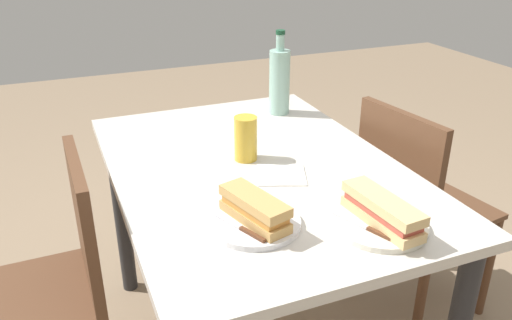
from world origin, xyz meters
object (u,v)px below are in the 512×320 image
(dining_table, at_px, (256,198))
(beer_glass, at_px, (246,139))
(chair_near, at_px, (412,202))
(knife_near, at_px, (368,228))
(plate_near, at_px, (380,225))
(baguette_sandwich_near, at_px, (382,210))
(chair_far, at_px, (56,282))
(knife_far, at_px, (241,228))
(water_bottle, at_px, (280,80))
(baguette_sandwich_far, at_px, (255,208))
(plate_far, at_px, (255,223))

(dining_table, height_order, beer_glass, beer_glass)
(chair_near, distance_m, knife_near, 0.74)
(dining_table, relative_size, plate_near, 5.29)
(chair_near, bearing_deg, knife_near, 131.10)
(plate_near, distance_m, baguette_sandwich_near, 0.04)
(chair_far, xyz_separation_m, beer_glass, (0.06, -0.61, 0.33))
(knife_far, bearing_deg, water_bottle, -30.43)
(baguette_sandwich_far, bearing_deg, chair_far, 56.96)
(chair_near, xyz_separation_m, plate_near, (-0.43, 0.47, 0.26))
(plate_near, relative_size, beer_glass, 1.63)
(plate_near, bearing_deg, knife_far, 73.04)
(plate_far, bearing_deg, beer_glass, -18.02)
(chair_near, height_order, plate_far, chair_near)
(beer_glass, bearing_deg, knife_far, 157.32)
(dining_table, distance_m, water_bottle, 0.54)
(chair_far, xyz_separation_m, plate_far, (-0.31, -0.48, 0.26))
(plate_near, relative_size, knife_far, 1.33)
(chair_near, xyz_separation_m, baguette_sandwich_far, (-0.31, 0.75, 0.31))
(knife_near, xyz_separation_m, baguette_sandwich_far, (0.14, 0.23, 0.03))
(dining_table, relative_size, knife_far, 7.03)
(dining_table, relative_size, beer_glass, 8.62)
(baguette_sandwich_near, distance_m, baguette_sandwich_far, 0.31)
(water_bottle, bearing_deg, plate_far, 151.38)
(chair_far, height_order, chair_near, same)
(baguette_sandwich_near, bearing_deg, knife_far, 73.04)
(chair_far, distance_m, baguette_sandwich_near, 0.93)
(dining_table, xyz_separation_m, chair_near, (-0.00, -0.62, -0.15))
(dining_table, bearing_deg, beer_glass, 10.09)
(dining_table, bearing_deg, plate_far, 157.27)
(chair_near, distance_m, baguette_sandwich_near, 0.71)
(chair_far, height_order, baguette_sandwich_near, chair_far)
(baguette_sandwich_far, height_order, beer_glass, beer_glass)
(plate_near, xyz_separation_m, baguette_sandwich_near, (-0.00, 0.00, 0.04))
(chair_far, distance_m, chair_near, 1.23)
(baguette_sandwich_far, relative_size, water_bottle, 0.67)
(plate_near, bearing_deg, plate_far, 66.14)
(chair_near, distance_m, baguette_sandwich_far, 0.87)
(knife_near, height_order, water_bottle, water_bottle)
(plate_near, distance_m, plate_far, 0.31)
(knife_far, distance_m, beer_glass, 0.43)
(knife_near, relative_size, knife_far, 1.01)
(plate_near, height_order, baguette_sandwich_far, baguette_sandwich_far)
(knife_far, height_order, beer_glass, beer_glass)
(chair_near, relative_size, baguette_sandwich_near, 3.58)
(chair_far, relative_size, baguette_sandwich_near, 3.58)
(knife_near, distance_m, baguette_sandwich_far, 0.27)
(chair_near, distance_m, plate_far, 0.85)
(chair_far, distance_m, plate_near, 0.92)
(baguette_sandwich_far, bearing_deg, chair_near, -67.47)
(plate_near, bearing_deg, knife_near, 108.25)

